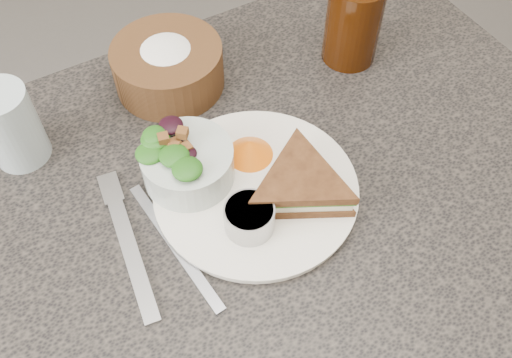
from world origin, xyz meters
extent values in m
cube|color=black|center=(0.00, 0.00, 0.38)|extent=(1.00, 0.70, 0.75)
cylinder|color=silver|center=(0.01, 0.00, 0.76)|extent=(0.26, 0.26, 0.01)
cylinder|color=#9E9FA0|center=(-0.03, -0.05, 0.78)|extent=(0.08, 0.08, 0.04)
cone|color=orange|center=(0.03, 0.05, 0.78)|extent=(0.08, 0.08, 0.03)
cube|color=#939598|center=(-0.17, 0.00, 0.75)|extent=(0.05, 0.20, 0.01)
cube|color=#9DA1AE|center=(-0.12, -0.02, 0.75)|extent=(0.03, 0.21, 0.00)
cylinder|color=#A2B5BC|center=(-0.24, 0.22, 0.81)|extent=(0.09, 0.09, 0.11)
camera|label=1|loc=(-0.20, -0.37, 1.37)|focal=40.00mm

